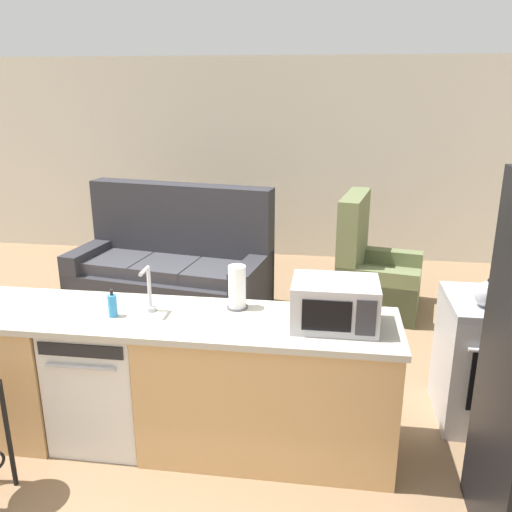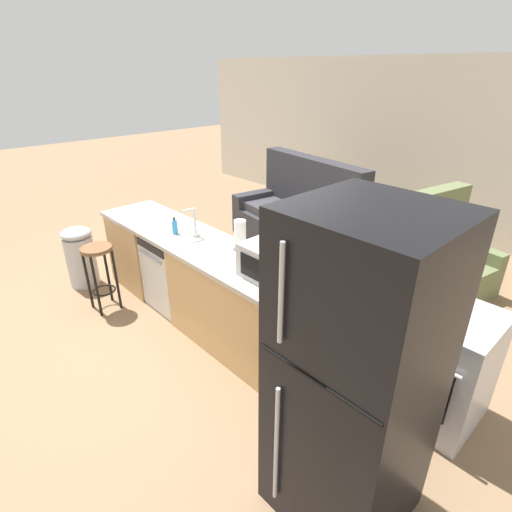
% 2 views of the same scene
% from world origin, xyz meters
% --- Properties ---
extents(ground_plane, '(24.00, 24.00, 0.00)m').
position_xyz_m(ground_plane, '(0.00, 0.00, 0.00)').
color(ground_plane, '#896B4C').
extents(wall_back, '(10.00, 0.06, 2.60)m').
position_xyz_m(wall_back, '(0.30, 4.20, 1.30)').
color(wall_back, silver).
rests_on(wall_back, ground_plane).
extents(kitchen_counter, '(2.94, 0.66, 0.90)m').
position_xyz_m(kitchen_counter, '(0.24, 0.00, 0.42)').
color(kitchen_counter, tan).
rests_on(kitchen_counter, ground_plane).
extents(dishwasher, '(0.58, 0.61, 0.84)m').
position_xyz_m(dishwasher, '(-0.25, -0.00, 0.42)').
color(dishwasher, silver).
rests_on(dishwasher, ground_plane).
extents(stove_range, '(0.76, 0.68, 0.90)m').
position_xyz_m(stove_range, '(2.35, 0.55, 0.45)').
color(stove_range, '#B7B7BC').
rests_on(stove_range, ground_plane).
extents(refrigerator, '(0.72, 0.73, 1.90)m').
position_xyz_m(refrigerator, '(2.35, -0.55, 0.95)').
color(refrigerator, black).
rests_on(refrigerator, ground_plane).
extents(microwave, '(0.50, 0.37, 0.28)m').
position_xyz_m(microwave, '(1.21, -0.00, 1.04)').
color(microwave, '#B7B7BC').
rests_on(microwave, kitchen_counter).
extents(sink_faucet, '(0.07, 0.18, 0.30)m').
position_xyz_m(sink_faucet, '(0.07, 0.04, 1.03)').
color(sink_faucet, silver).
rests_on(sink_faucet, kitchen_counter).
extents(paper_towel_roll, '(0.14, 0.14, 0.28)m').
position_xyz_m(paper_towel_roll, '(0.60, 0.18, 1.04)').
color(paper_towel_roll, '#4C4C51').
rests_on(paper_towel_roll, kitchen_counter).
extents(soap_bottle, '(0.06, 0.06, 0.18)m').
position_xyz_m(soap_bottle, '(-0.13, -0.05, 0.97)').
color(soap_bottle, '#338CCC').
rests_on(soap_bottle, kitchen_counter).
extents(kettle, '(0.21, 0.17, 0.19)m').
position_xyz_m(kettle, '(2.18, 0.42, 0.99)').
color(kettle, '#B2B2B7').
rests_on(kettle, stove_range).
extents(bar_stool, '(0.32, 0.32, 0.74)m').
position_xyz_m(bar_stool, '(-0.73, -0.66, 0.54)').
color(bar_stool, brown).
rests_on(bar_stool, ground_plane).
extents(trash_bin, '(0.35, 0.35, 0.74)m').
position_xyz_m(trash_bin, '(-1.43, -0.61, 0.38)').
color(trash_bin, '#B7B7BC').
rests_on(trash_bin, ground_plane).
extents(couch, '(2.12, 1.21, 1.27)m').
position_xyz_m(couch, '(-0.44, 2.23, 0.39)').
color(couch, '#2D2D33').
rests_on(couch, ground_plane).
extents(armchair, '(0.95, 0.99, 1.20)m').
position_xyz_m(armchair, '(1.61, 2.46, 0.35)').
color(armchair, '#667047').
rests_on(armchair, ground_plane).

